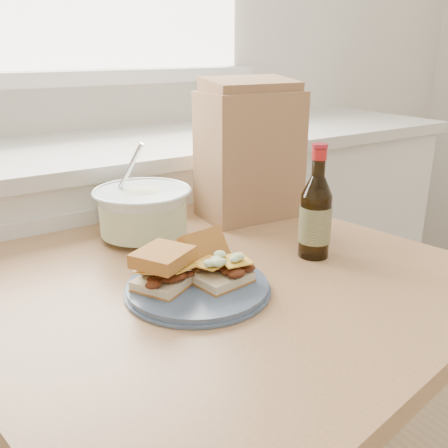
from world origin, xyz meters
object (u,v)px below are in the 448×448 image
paper_bag (249,156)px  beer_bottle (315,215)px  plate (198,287)px  dining_table (207,322)px  coleslaw_bowl (143,214)px

paper_bag → beer_bottle: bearing=-93.9°
plate → paper_bag: 0.49m
plate → beer_bottle: (0.30, 0.01, 0.08)m
beer_bottle → paper_bag: paper_bag is taller
dining_table → paper_bag: bearing=31.2°
paper_bag → coleslaw_bowl: bearing=-175.2°
plate → paper_bag: (0.34, 0.31, 0.16)m
dining_table → beer_bottle: (0.24, -0.06, 0.21)m
coleslaw_bowl → beer_bottle: (0.26, -0.30, 0.03)m
plate → coleslaw_bowl: 0.32m
plate → beer_bottle: 0.31m
dining_table → paper_bag: size_ratio=3.34×
dining_table → beer_bottle: 0.32m
dining_table → paper_bag: (0.29, 0.25, 0.28)m
dining_table → coleslaw_bowl: 0.31m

